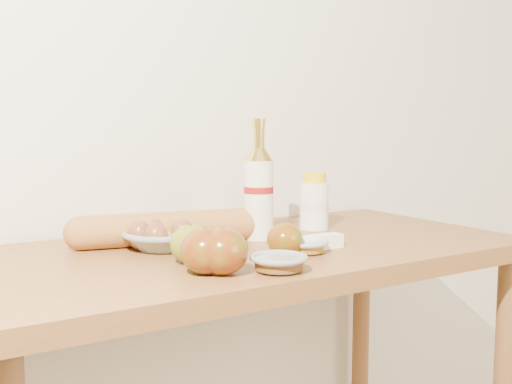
% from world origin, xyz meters
% --- Properties ---
extents(back_wall, '(3.50, 0.02, 2.60)m').
position_xyz_m(back_wall, '(0.00, 1.51, 1.30)').
color(back_wall, silver).
rests_on(back_wall, ground).
extents(table, '(1.20, 0.60, 0.90)m').
position_xyz_m(table, '(0.00, 1.18, 0.78)').
color(table, '#9A6331').
rests_on(table, ground).
extents(bourbon_bottle, '(0.08, 0.08, 0.27)m').
position_xyz_m(bourbon_bottle, '(0.06, 1.24, 1.01)').
color(bourbon_bottle, '#F2E8CD').
rests_on(bourbon_bottle, table).
extents(cream_bottle, '(0.09, 0.09, 0.14)m').
position_xyz_m(cream_bottle, '(0.25, 1.28, 0.97)').
color(cream_bottle, white).
rests_on(cream_bottle, table).
extents(egg_bowl, '(0.21, 0.21, 0.06)m').
position_xyz_m(egg_bowl, '(-0.17, 1.25, 0.93)').
color(egg_bowl, gray).
rests_on(egg_bowl, table).
extents(baguette, '(0.43, 0.16, 0.07)m').
position_xyz_m(baguette, '(-0.14, 1.29, 0.94)').
color(baguette, '#C2813B').
rests_on(baguette, table).
extents(apple_yellowgreen, '(0.10, 0.10, 0.07)m').
position_xyz_m(apple_yellowgreen, '(-0.18, 1.10, 0.94)').
color(apple_yellowgreen, olive).
rests_on(apple_yellowgreen, table).
extents(apple_redgreen_front, '(0.10, 0.10, 0.08)m').
position_xyz_m(apple_redgreen_front, '(-0.20, 1.01, 0.94)').
color(apple_redgreen_front, maroon).
rests_on(apple_redgreen_front, table).
extents(apple_redgreen_right, '(0.09, 0.09, 0.07)m').
position_xyz_m(apple_redgreen_right, '(0.01, 1.06, 0.93)').
color(apple_redgreen_right, '#971208').
rests_on(apple_redgreen_right, table).
extents(sugar_bowl, '(0.11, 0.11, 0.03)m').
position_xyz_m(sugar_bowl, '(-0.08, 0.95, 0.92)').
color(sugar_bowl, gray).
rests_on(sugar_bowl, table).
extents(syrup_bowl, '(0.10, 0.10, 0.03)m').
position_xyz_m(syrup_bowl, '(0.06, 1.06, 0.91)').
color(syrup_bowl, '#929F9B').
rests_on(syrup_bowl, table).
extents(butter_stick, '(0.11, 0.03, 0.03)m').
position_xyz_m(butter_stick, '(0.11, 1.07, 0.91)').
color(butter_stick, '#FCF8C3').
rests_on(butter_stick, table).
extents(apple_extra, '(0.10, 0.10, 0.08)m').
position_xyz_m(apple_extra, '(-0.17, 0.99, 0.94)').
color(apple_extra, maroon).
rests_on(apple_extra, table).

